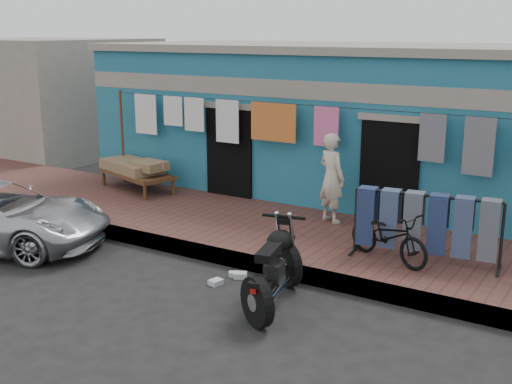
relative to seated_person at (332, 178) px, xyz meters
The scene contains 14 objects.
ground 4.05m from the seated_person, 96.41° to the right, with size 80.00×80.00×0.00m, color black.
sidewalk 1.37m from the seated_person, 116.25° to the right, with size 28.00×3.00×0.25m, color brown.
curb 2.56m from the seated_person, 100.59° to the right, with size 28.00×0.10×0.25m, color gray.
building 3.19m from the seated_person, 98.03° to the left, with size 12.20×5.20×3.36m.
neighbor_left 11.87m from the seated_person, 164.76° to the left, with size 6.00×5.00×3.40m, color #9E9384.
clothesline 1.28m from the seated_person, 159.39° to the left, with size 10.06×0.06×2.10m.
seated_person is the anchor object (origin of this frame).
bicycle 2.20m from the seated_person, 40.93° to the right, with size 0.52×1.48×0.96m, color black.
motorcycle 3.36m from the seated_person, 78.00° to the right, with size 1.02×1.86×1.14m, color black, non-canonical shape.
charpoy 4.66m from the seated_person, behind, with size 2.15×1.45×0.66m, color brown, non-canonical shape.
jeans_rack 2.41m from the seated_person, 28.31° to the right, with size 2.32×0.76×1.09m, color black, non-canonical shape.
litter_a 2.88m from the seated_person, 94.64° to the right, with size 0.20×0.15×0.09m, color silver.
litter_b 2.90m from the seated_person, 97.17° to the right, with size 0.15×0.12×0.08m, color silver.
litter_c 3.28m from the seated_person, 97.14° to the right, with size 0.19×0.15×0.08m, color silver.
Camera 1 is at (5.25, -6.42, 3.67)m, focal length 45.00 mm.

